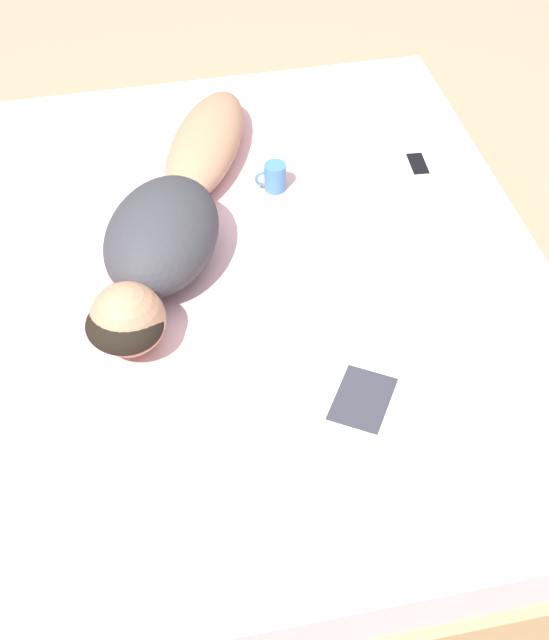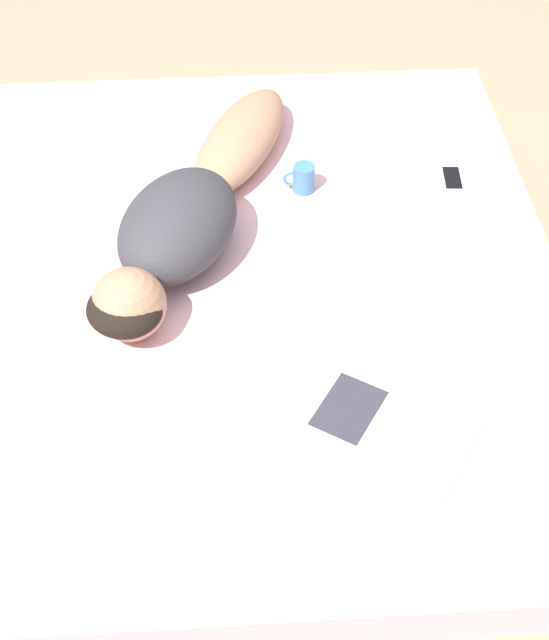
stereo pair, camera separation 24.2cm
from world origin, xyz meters
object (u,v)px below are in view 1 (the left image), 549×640
(person, at_px, (170,221))
(open_magazine, at_px, (400,411))
(cell_phone, at_px, (418,165))
(coffee_mug, at_px, (274,177))

(person, xyz_separation_m, open_magazine, (-0.49, 0.75, -0.10))
(open_magazine, bearing_deg, cell_phone, -77.78)
(person, height_order, coffee_mug, person)
(person, bearing_deg, coffee_mug, -126.60)
(open_magazine, distance_m, cell_phone, 1.05)
(open_magazine, relative_size, cell_phone, 3.44)
(person, bearing_deg, open_magazine, 145.75)
(open_magazine, xyz_separation_m, coffee_mug, (0.13, -0.96, 0.04))
(open_magazine, height_order, coffee_mug, coffee_mug)
(coffee_mug, bearing_deg, cell_phone, -177.48)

